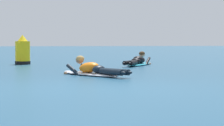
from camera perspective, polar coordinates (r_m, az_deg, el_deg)
name	(u,v)px	position (r m, az deg, el deg)	size (l,w,h in m)	color
ground_plane	(62,63)	(18.48, -6.13, 0.00)	(120.00, 120.00, 0.00)	navy
surfer_near	(93,70)	(11.69, -2.37, -0.87)	(1.64, 2.35, 0.53)	silver
surfer_far	(138,62)	(16.55, 3.18, 0.17)	(1.60, 2.51, 0.53)	#2DB2D1
channel_marker_buoy	(23,52)	(17.65, -10.88, 1.28)	(0.57, 0.57, 1.10)	yellow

